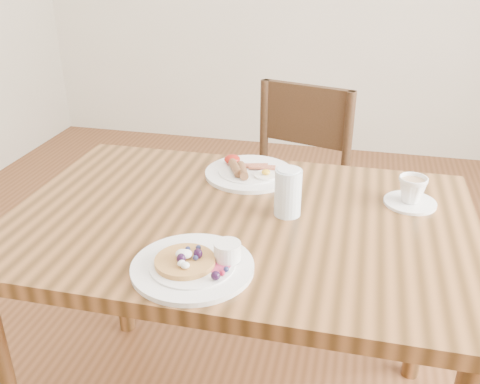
{
  "coord_description": "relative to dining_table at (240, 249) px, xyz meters",
  "views": [
    {
      "loc": [
        0.28,
        -1.19,
        1.41
      ],
      "look_at": [
        0.0,
        0.0,
        0.82
      ],
      "focal_mm": 40.0,
      "sensor_mm": 36.0,
      "label": 1
    }
  ],
  "objects": [
    {
      "name": "water_glass",
      "position": [
        0.12,
        0.04,
        0.16
      ],
      "size": [
        0.07,
        0.07,
        0.13
      ],
      "primitive_type": "cylinder",
      "color": "silver",
      "rests_on": "dining_table"
    },
    {
      "name": "chair_far",
      "position": [
        0.03,
        0.73,
        -0.16
      ],
      "size": [
        0.51,
        0.51,
        0.88
      ],
      "rotation": [
        0.0,
        0.0,
        2.88
      ],
      "color": "#3E2416",
      "rests_on": "ground"
    },
    {
      "name": "breakfast_plate",
      "position": [
        -0.04,
        0.26,
        0.11
      ],
      "size": [
        0.27,
        0.27,
        0.04
      ],
      "color": "white",
      "rests_on": "dining_table"
    },
    {
      "name": "teacup_saucer",
      "position": [
        0.43,
        0.17,
        0.13
      ],
      "size": [
        0.14,
        0.14,
        0.08
      ],
      "color": "white",
      "rests_on": "dining_table"
    },
    {
      "name": "pancake_plate",
      "position": [
        -0.04,
        -0.26,
        0.11
      ],
      "size": [
        0.27,
        0.27,
        0.06
      ],
      "color": "white",
      "rests_on": "dining_table"
    },
    {
      "name": "dining_table",
      "position": [
        0.0,
        0.0,
        0.0
      ],
      "size": [
        1.2,
        0.8,
        0.75
      ],
      "color": "brown",
      "rests_on": "ground"
    }
  ]
}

